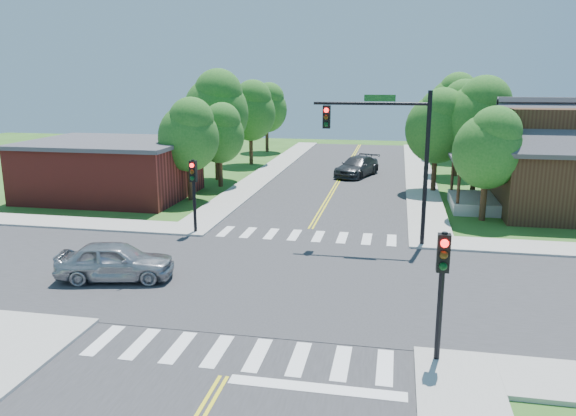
% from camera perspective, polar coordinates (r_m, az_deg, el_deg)
% --- Properties ---
extents(ground, '(100.00, 100.00, 0.00)m').
position_cam_1_polar(ground, '(22.27, -0.70, -7.29)').
color(ground, '#2C551A').
rests_on(ground, ground).
extents(road_ns, '(10.00, 90.00, 0.04)m').
position_cam_1_polar(road_ns, '(22.26, -0.71, -7.24)').
color(road_ns, '#2D2D30').
rests_on(road_ns, ground).
extents(road_ew, '(90.00, 10.00, 0.04)m').
position_cam_1_polar(road_ew, '(22.26, -0.71, -7.23)').
color(road_ew, '#2D2D30').
rests_on(road_ew, ground).
extents(intersection_patch, '(10.20, 10.20, 0.06)m').
position_cam_1_polar(intersection_patch, '(22.27, -0.70, -7.29)').
color(intersection_patch, '#2D2D30').
rests_on(intersection_patch, ground).
extents(sidewalk_nw, '(40.00, 40.00, 0.14)m').
position_cam_1_polar(sidewalk_nw, '(42.14, -17.64, 2.05)').
color(sidewalk_nw, '#9E9B93').
rests_on(sidewalk_nw, ground).
extents(crosswalk_north, '(8.85, 2.00, 0.01)m').
position_cam_1_polar(crosswalk_north, '(28.05, 1.87, -2.82)').
color(crosswalk_north, white).
rests_on(crosswalk_north, ground).
extents(crosswalk_south, '(8.85, 2.00, 0.01)m').
position_cam_1_polar(crosswalk_south, '(16.75, -5.16, -14.45)').
color(crosswalk_south, white).
rests_on(crosswalk_south, ground).
extents(centerline, '(0.30, 90.00, 0.01)m').
position_cam_1_polar(centerline, '(22.26, -0.71, -7.18)').
color(centerline, yellow).
rests_on(centerline, ground).
extents(stop_bar, '(4.60, 0.45, 0.09)m').
position_cam_1_polar(stop_bar, '(15.12, 2.89, -17.92)').
color(stop_bar, white).
rests_on(stop_bar, ground).
extents(signal_mast_ne, '(5.30, 0.42, 7.20)m').
position_cam_1_polar(signal_mast_ne, '(26.17, 10.28, 6.55)').
color(signal_mast_ne, black).
rests_on(signal_mast_ne, ground).
extents(signal_pole_se, '(0.34, 0.42, 3.80)m').
position_cam_1_polar(signal_pole_se, '(15.72, 15.39, -6.40)').
color(signal_pole_se, black).
rests_on(signal_pole_se, ground).
extents(signal_pole_nw, '(0.34, 0.42, 3.80)m').
position_cam_1_polar(signal_pole_nw, '(28.27, -9.58, 2.58)').
color(signal_pole_nw, black).
rests_on(signal_pole_nw, ground).
extents(building_nw, '(10.40, 8.40, 3.73)m').
position_cam_1_polar(building_nw, '(38.80, -17.56, 3.86)').
color(building_nw, maroon).
rests_on(building_nw, ground).
extents(tree_e_a, '(3.71, 3.53, 6.31)m').
position_cam_1_polar(tree_e_a, '(32.23, 19.79, 5.92)').
color(tree_e_a, '#382314').
rests_on(tree_e_a, ground).
extents(tree_e_b, '(4.65, 4.41, 7.90)m').
position_cam_1_polar(tree_e_b, '(39.17, 18.88, 8.71)').
color(tree_e_b, '#382314').
rests_on(tree_e_b, ground).
extents(tree_e_c, '(4.48, 4.26, 7.62)m').
position_cam_1_polar(tree_e_c, '(46.39, 17.11, 9.21)').
color(tree_e_c, '#382314').
rests_on(tree_e_c, ground).
extents(tree_e_d, '(4.81, 4.57, 8.18)m').
position_cam_1_polar(tree_e_d, '(55.32, 16.58, 10.20)').
color(tree_e_d, '#382314').
rests_on(tree_e_d, ground).
extents(tree_w_a, '(3.87, 3.67, 6.57)m').
position_cam_1_polar(tree_w_a, '(36.14, -10.00, 7.50)').
color(tree_w_a, '#382314').
rests_on(tree_w_a, ground).
extents(tree_w_b, '(4.93, 4.68, 8.38)m').
position_cam_1_polar(tree_w_b, '(43.06, -7.29, 10.08)').
color(tree_w_b, '#382314').
rests_on(tree_w_b, ground).
extents(tree_w_c, '(4.42, 4.20, 7.52)m').
position_cam_1_polar(tree_w_c, '(50.47, -3.76, 9.97)').
color(tree_w_c, '#382314').
rests_on(tree_w_c, ground).
extents(tree_w_d, '(4.23, 4.02, 7.19)m').
position_cam_1_polar(tree_w_d, '(59.13, -2.11, 10.26)').
color(tree_w_d, '#382314').
rests_on(tree_w_d, ground).
extents(tree_house, '(4.18, 3.97, 7.11)m').
position_cam_1_polar(tree_house, '(39.28, 15.02, 8.21)').
color(tree_house, '#382314').
rests_on(tree_house, ground).
extents(tree_bldg, '(3.55, 3.37, 6.04)m').
position_cam_1_polar(tree_bldg, '(40.39, -6.91, 7.69)').
color(tree_bldg, '#382314').
rests_on(tree_bldg, ground).
extents(car_silver, '(3.57, 5.20, 1.53)m').
position_cam_1_polar(car_silver, '(22.97, -17.12, -5.23)').
color(car_silver, '#A3A4A9').
rests_on(car_silver, ground).
extents(car_dgrey, '(5.43, 6.60, 1.53)m').
position_cam_1_polar(car_dgrey, '(44.99, 7.02, 4.16)').
color(car_dgrey, '#2C2E31').
rests_on(car_dgrey, ground).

